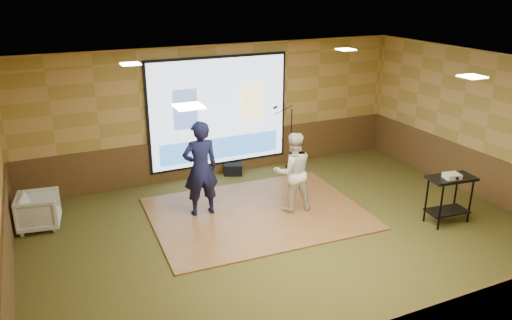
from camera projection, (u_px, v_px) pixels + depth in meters
name	position (u px, v px, depth m)	size (l,w,h in m)	color
ground	(290.00, 238.00, 8.87)	(9.00, 9.00, 0.00)	#263317
room_shell	(293.00, 125.00, 8.15)	(9.04, 7.04, 3.02)	tan
wainscot_back	(220.00, 154.00, 11.68)	(9.00, 0.04, 0.95)	#473617
wainscot_left	(8.00, 274.00, 6.95)	(0.04, 7.00, 0.95)	#473617
wainscot_right	(478.00, 174.00, 10.46)	(0.04, 7.00, 0.95)	#473617
projector_screen	(219.00, 113.00, 11.30)	(3.32, 0.06, 2.52)	black
downlight_nw	(131.00, 64.00, 8.52)	(0.32, 0.32, 0.02)	beige
downlight_ne	(346.00, 49.00, 10.25)	(0.32, 0.32, 0.02)	beige
downlight_sw	(189.00, 106.00, 5.71)	(0.32, 0.32, 0.02)	beige
downlight_se	(472.00, 77.00, 7.43)	(0.32, 0.32, 0.02)	beige
dance_floor	(258.00, 213.00, 9.78)	(4.05, 3.08, 0.03)	brown
player_left	(200.00, 169.00, 9.43)	(0.68, 0.45, 1.87)	#13163C
player_right	(293.00, 172.00, 9.66)	(0.77, 0.60, 1.58)	silver
av_table	(450.00, 191.00, 9.25)	(0.87, 0.46, 0.92)	black
projector	(452.00, 176.00, 9.08)	(0.28, 0.23, 0.09)	silver
mic_stand	(289.00, 148.00, 12.01)	(0.62, 0.25, 1.58)	black
banquet_chair	(39.00, 211.00, 9.14)	(0.71, 0.73, 0.67)	gray
duffel_bag	(233.00, 169.00, 11.69)	(0.41, 0.27, 0.26)	black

